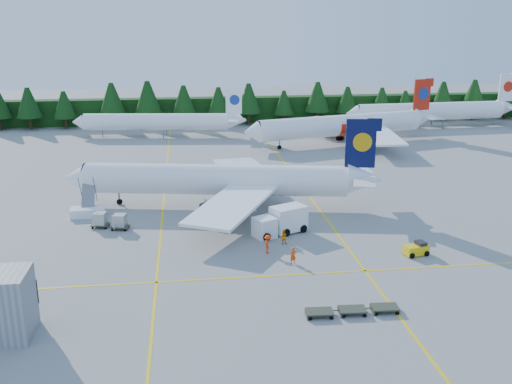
{
  "coord_description": "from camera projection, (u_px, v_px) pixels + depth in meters",
  "views": [
    {
      "loc": [
        -10.98,
        -55.0,
        23.08
      ],
      "look_at": [
        -2.59,
        10.35,
        3.5
      ],
      "focal_mm": 40.0,
      "sensor_mm": 36.0,
      "label": 1
    }
  ],
  "objects": [
    {
      "name": "crew_b",
      "position": [
        283.0,
        237.0,
        61.77
      ],
      "size": [
        0.82,
        0.65,
        1.66
      ],
      "primitive_type": "imported",
      "rotation": [
        0.0,
        0.0,
        3.12
      ],
      "color": "orange",
      "rests_on": "ground"
    },
    {
      "name": "uld_pair",
      "position": [
        110.0,
        220.0,
        66.41
      ],
      "size": [
        4.61,
        2.86,
        1.52
      ],
      "rotation": [
        0.0,
        0.0,
        -0.21
      ],
      "color": "#343B2B",
      "rests_on": "ground"
    },
    {
      "name": "airstairs",
      "position": [
        88.0,
        209.0,
        70.96
      ],
      "size": [
        4.27,
        5.79,
        3.74
      ],
      "rotation": [
        0.0,
        0.0,
        0.06
      ],
      "color": "white",
      "rests_on": "ground"
    },
    {
      "name": "taxi_stripe_a",
      "position": [
        164.0,
        200.0,
        77.51
      ],
      "size": [
        0.25,
        120.0,
        0.01
      ],
      "primitive_type": "cube",
      "color": "yellow",
      "rests_on": "ground"
    },
    {
      "name": "service_truck",
      "position": [
        280.0,
        221.0,
        64.64
      ],
      "size": [
        6.67,
        4.72,
        3.04
      ],
      "rotation": [
        0.0,
        0.0,
        0.44
      ],
      "color": "white",
      "rests_on": "ground"
    },
    {
      "name": "airliner_far_left",
      "position": [
        151.0,
        122.0,
        119.44
      ],
      "size": [
        35.45,
        7.27,
        10.32
      ],
      "rotation": [
        0.0,
        0.0,
        -0.12
      ],
      "color": "white",
      "rests_on": "ground"
    },
    {
      "name": "crew_c",
      "position": [
        268.0,
        244.0,
        59.27
      ],
      "size": [
        0.59,
        0.84,
        1.98
      ],
      "primitive_type": "imported",
      "rotation": [
        0.0,
        0.0,
        1.53
      ],
      "color": "#FF3805",
      "rests_on": "ground"
    },
    {
      "name": "treeline_hedge",
      "position": [
        229.0,
        110.0,
        137.31
      ],
      "size": [
        220.0,
        4.0,
        6.0
      ],
      "primitive_type": "cube",
      "color": "black",
      "rests_on": "ground"
    },
    {
      "name": "airliner_far_right",
      "position": [
        425.0,
        111.0,
        130.21
      ],
      "size": [
        40.8,
        6.07,
        11.86
      ],
      "rotation": [
        0.0,
        0.0,
        0.05
      ],
      "color": "white",
      "rests_on": "ground"
    },
    {
      "name": "taxi_stripe_cross",
      "position": [
        305.0,
        274.0,
        54.5
      ],
      "size": [
        80.0,
        0.25,
        0.01
      ],
      "primitive_type": "cube",
      "color": "yellow",
      "rests_on": "ground"
    },
    {
      "name": "ground",
      "position": [
        293.0,
        250.0,
        60.21
      ],
      "size": [
        320.0,
        320.0,
        0.0
      ],
      "primitive_type": "plane",
      "color": "gray",
      "rests_on": "ground"
    },
    {
      "name": "baggage_tug",
      "position": [
        416.0,
        249.0,
        58.92
      ],
      "size": [
        2.69,
        1.8,
        1.32
      ],
      "rotation": [
        0.0,
        0.0,
        0.21
      ],
      "color": "yellow",
      "rests_on": "ground"
    },
    {
      "name": "taxi_stripe_b",
      "position": [
        308.0,
        194.0,
        79.95
      ],
      "size": [
        0.25,
        120.0,
        0.01
      ],
      "primitive_type": "cube",
      "color": "yellow",
      "rests_on": "ground"
    },
    {
      "name": "crew_a",
      "position": [
        293.0,
        256.0,
        56.72
      ],
      "size": [
        0.67,
        0.5,
        1.68
      ],
      "primitive_type": "imported",
      "rotation": [
        0.0,
        0.0,
        0.16
      ],
      "color": "#EC4604",
      "rests_on": "ground"
    },
    {
      "name": "dolly_train",
      "position": [
        352.0,
        309.0,
        46.96
      ],
      "size": [
        7.88,
        1.57,
        0.13
      ],
      "rotation": [
        0.0,
        0.0,
        -0.06
      ],
      "color": "#343B2B",
      "rests_on": "ground"
    },
    {
      "name": "airliner_navy",
      "position": [
        211.0,
        180.0,
        73.92
      ],
      "size": [
        39.77,
        32.44,
        11.65
      ],
      "rotation": [
        0.0,
        0.0,
        -0.18
      ],
      "color": "white",
      "rests_on": "ground"
    },
    {
      "name": "airliner_red",
      "position": [
        338.0,
        126.0,
        112.13
      ],
      "size": [
        40.51,
        32.9,
        12.03
      ],
      "rotation": [
        0.0,
        0.0,
        0.26
      ],
      "color": "white",
      "rests_on": "ground"
    }
  ]
}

